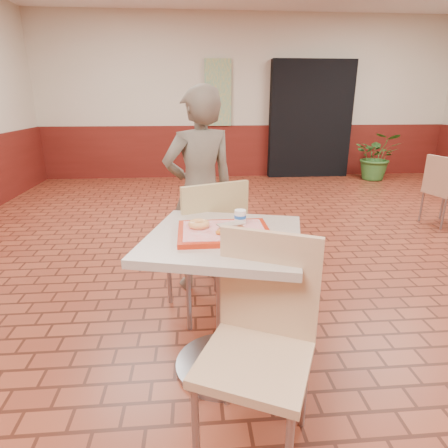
{
  "coord_description": "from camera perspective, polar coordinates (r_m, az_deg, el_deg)",
  "views": [
    {
      "loc": [
        -1.12,
        -2.51,
        1.51
      ],
      "look_at": [
        -0.96,
        -0.69,
        0.89
      ],
      "focal_mm": 30.0,
      "sensor_mm": 36.0,
      "label": 1
    }
  ],
  "objects": [
    {
      "name": "chair_main_back",
      "position": [
        2.58,
        -2.46,
        -2.91
      ],
      "size": [
        0.6,
        0.6,
        1.0
      ],
      "rotation": [
        0.0,
        0.0,
        3.53
      ],
      "color": "tan",
      "rests_on": "ground"
    },
    {
      "name": "paper_cup",
      "position": [
        2.01,
        2.49,
        1.06
      ],
      "size": [
        0.06,
        0.06,
        0.08
      ],
      "rotation": [
        0.0,
        0.0,
        -0.33
      ],
      "color": "white",
      "rests_on": "serving_tray"
    },
    {
      "name": "long_john_donut",
      "position": [
        1.89,
        0.94,
        -0.66
      ],
      "size": [
        0.17,
        0.13,
        0.05
      ],
      "rotation": [
        0.0,
        0.0,
        0.41
      ],
      "color": "#D9763F",
      "rests_on": "serving_tray"
    },
    {
      "name": "chair_second_left",
      "position": [
        5.3,
        30.34,
        4.86
      ],
      "size": [
        0.47,
        0.47,
        0.86
      ],
      "rotation": [
        0.0,
        0.0,
        1.79
      ],
      "color": "tan",
      "rests_on": "ground"
    },
    {
      "name": "promo_poster",
      "position": [
        7.47,
        -0.92,
        19.34
      ],
      "size": [
        0.5,
        0.03,
        1.2
      ],
      "primitive_type": "cube",
      "color": "gray",
      "rests_on": "wainscot_band"
    },
    {
      "name": "ring_donut",
      "position": [
        1.97,
        -3.87,
        -0.0
      ],
      "size": [
        0.12,
        0.12,
        0.04
      ],
      "primitive_type": "torus",
      "rotation": [
        0.0,
        0.0,
        -0.04
      ],
      "color": "#EA9D55",
      "rests_on": "serving_tray"
    },
    {
      "name": "room_shell",
      "position": [
        2.75,
        20.08,
        17.43
      ],
      "size": [
        8.01,
        10.01,
        3.01
      ],
      "color": "maroon",
      "rests_on": "ground"
    },
    {
      "name": "serving_tray",
      "position": [
        1.95,
        0.0,
        -1.27
      ],
      "size": [
        0.48,
        0.37,
        0.03
      ],
      "rotation": [
        0.0,
        0.0,
        0.01
      ],
      "color": "#B2240D",
      "rests_on": "main_table"
    },
    {
      "name": "main_table",
      "position": [
        2.06,
        0.0,
        -8.75
      ],
      "size": [
        0.79,
        0.79,
        0.83
      ],
      "rotation": [
        0.0,
        0.0,
        -0.26
      ],
      "color": "#B5A292",
      "rests_on": "ground"
    },
    {
      "name": "corridor_doorway",
      "position": [
        7.76,
        13.01,
        15.17
      ],
      "size": [
        1.6,
        0.22,
        2.2
      ],
      "primitive_type": "cube",
      "color": "black",
      "rests_on": "ground"
    },
    {
      "name": "potted_plant",
      "position": [
        7.83,
        22.3,
        9.53
      ],
      "size": [
        1.03,
        0.97,
        0.9
      ],
      "primitive_type": "imported",
      "rotation": [
        0.0,
        0.0,
        -0.41
      ],
      "color": "#33692A",
      "rests_on": "ground"
    },
    {
      "name": "customer",
      "position": [
        2.96,
        -3.67,
        4.85
      ],
      "size": [
        0.68,
        0.56,
        1.61
      ],
      "primitive_type": "imported",
      "rotation": [
        0.0,
        0.0,
        3.49
      ],
      "color": "#665C4F",
      "rests_on": "ground"
    },
    {
      "name": "wainscot_band",
      "position": [
        2.93,
        17.93,
        -2.42
      ],
      "size": [
        8.0,
        10.0,
        1.0
      ],
      "color": "#541510",
      "rests_on": "ground"
    },
    {
      "name": "chair_main_front",
      "position": [
        1.69,
        5.57,
        -16.33
      ],
      "size": [
        0.59,
        0.59,
        0.97
      ],
      "rotation": [
        0.0,
        0.0,
        -0.44
      ],
      "color": "tan",
      "rests_on": "ground"
    }
  ]
}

